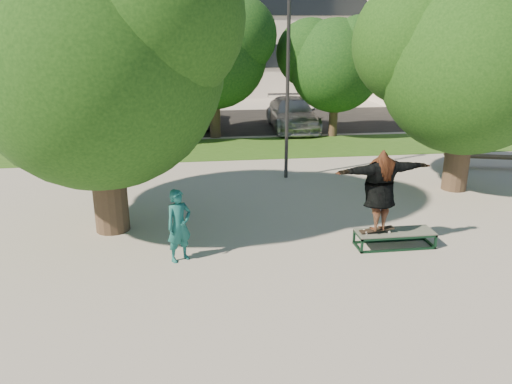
{
  "coord_description": "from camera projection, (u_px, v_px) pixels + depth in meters",
  "views": [
    {
      "loc": [
        -2.19,
        -11.03,
        4.81
      ],
      "look_at": [
        -0.62,
        0.6,
        0.97
      ],
      "focal_mm": 35.0,
      "sensor_mm": 36.0,
      "label": 1
    }
  ],
  "objects": [
    {
      "name": "side_building",
      "position": [
        485.0,
        42.0,
        33.93
      ],
      "size": [
        15.0,
        10.0,
        8.0
      ],
      "primitive_type": "cube",
      "color": "beige",
      "rests_on": "ground"
    },
    {
      "name": "tree_left",
      "position": [
        92.0,
        47.0,
        11.27
      ],
      "size": [
        6.96,
        5.95,
        7.12
      ],
      "color": "#38281E",
      "rests_on": "ground"
    },
    {
      "name": "ground",
      "position": [
        284.0,
        236.0,
        12.16
      ],
      "size": [
        120.0,
        120.0,
        0.0
      ],
      "primitive_type": "plane",
      "color": "#A49E96",
      "rests_on": "ground"
    },
    {
      "name": "asphalt_strip",
      "position": [
        230.0,
        122.0,
        27.23
      ],
      "size": [
        40.0,
        8.0,
        0.01
      ],
      "primitive_type": "cube",
      "color": "black",
      "rests_on": "ground"
    },
    {
      "name": "car_dark",
      "position": [
        135.0,
        112.0,
        26.27
      ],
      "size": [
        2.02,
        4.07,
        1.28
      ],
      "primitive_type": "imported",
      "rotation": [
        0.0,
        0.0,
        0.18
      ],
      "color": "black",
      "rests_on": "asphalt_strip"
    },
    {
      "name": "bg_tree_left",
      "position": [
        80.0,
        57.0,
        20.59
      ],
      "size": [
        5.28,
        4.51,
        5.77
      ],
      "color": "#38281E",
      "rests_on": "ground"
    },
    {
      "name": "car_grey",
      "position": [
        192.0,
        112.0,
        26.01
      ],
      "size": [
        2.57,
        5.26,
        1.44
      ],
      "primitive_type": "imported",
      "rotation": [
        0.0,
        0.0,
        -0.04
      ],
      "color": "slate",
      "rests_on": "asphalt_strip"
    },
    {
      "name": "grind_box",
      "position": [
        394.0,
        239.0,
        11.55
      ],
      "size": [
        1.8,
        0.6,
        0.38
      ],
      "color": "#10311F",
      "rests_on": "ground"
    },
    {
      "name": "bystander",
      "position": [
        179.0,
        226.0,
        10.68
      ],
      "size": [
        0.7,
        0.64,
        1.61
      ],
      "primitive_type": "imported",
      "rotation": [
        0.0,
        0.0,
        0.57
      ],
      "color": "#185E5A",
      "rests_on": "ground"
    },
    {
      "name": "bench",
      "position": [
        489.0,
        158.0,
        18.01
      ],
      "size": [
        3.06,
        1.29,
        0.47
      ],
      "rotation": [
        0.0,
        0.0,
        -0.29
      ],
      "color": "#4B402D",
      "rests_on": "ground"
    },
    {
      "name": "bg_tree_mid",
      "position": [
        211.0,
        48.0,
        22.15
      ],
      "size": [
        5.76,
        4.92,
        6.24
      ],
      "color": "#38281E",
      "rests_on": "ground"
    },
    {
      "name": "lamppost",
      "position": [
        288.0,
        83.0,
        16.02
      ],
      "size": [
        0.25,
        0.15,
        6.11
      ],
      "color": "#2D2D30",
      "rests_on": "ground"
    },
    {
      "name": "car_silver_a",
      "position": [
        93.0,
        108.0,
        26.53
      ],
      "size": [
        2.27,
        4.93,
        1.64
      ],
      "primitive_type": "imported",
      "rotation": [
        0.0,
        0.0,
        -0.07
      ],
      "color": "#A8A9AD",
      "rests_on": "asphalt_strip"
    },
    {
      "name": "car_silver_b",
      "position": [
        292.0,
        114.0,
        25.01
      ],
      "size": [
        2.29,
        5.36,
        1.54
      ],
      "primitive_type": "imported",
      "rotation": [
        0.0,
        0.0,
        -0.03
      ],
      "color": "#B0B1B5",
      "rests_on": "asphalt_strip"
    },
    {
      "name": "bg_tree_right",
      "position": [
        334.0,
        60.0,
        22.54
      ],
      "size": [
        5.04,
        4.31,
        5.43
      ],
      "color": "#38281E",
      "rests_on": "ground"
    },
    {
      "name": "tree_right",
      "position": [
        466.0,
        55.0,
        14.55
      ],
      "size": [
        6.24,
        5.33,
        6.51
      ],
      "color": "#38281E",
      "rests_on": "ground"
    },
    {
      "name": "skater_rig",
      "position": [
        380.0,
        190.0,
        11.12
      ],
      "size": [
        2.36,
        0.97,
        1.95
      ],
      "rotation": [
        0.0,
        0.0,
        3.29
      ],
      "color": "white",
      "rests_on": "grind_box"
    },
    {
      "name": "grass_strip",
      "position": [
        266.0,
        148.0,
        21.24
      ],
      "size": [
        30.0,
        4.0,
        0.02
      ],
      "primitive_type": "cube",
      "color": "#204714",
      "rests_on": "ground"
    }
  ]
}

